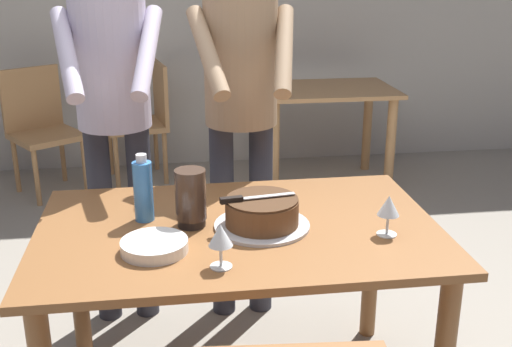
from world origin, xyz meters
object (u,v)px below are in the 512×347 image
object	(u,v)px
cake_on_platter	(262,214)
wine_glass_far	(389,207)
cake_knife	(242,199)
plate_stack	(154,246)
person_cutting_cake	(241,96)
background_chair_0	(145,117)
hurricane_lamp	(191,198)
person_standing_beside	(113,98)
background_chair_1	(41,126)
wine_glass_near	(221,237)
water_bottle	(143,190)
main_dining_table	(239,255)
background_table	(325,109)

from	to	relation	value
cake_on_platter	wine_glass_far	world-z (taller)	wine_glass_far
cake_on_platter	cake_knife	world-z (taller)	cake_knife
plate_stack	person_cutting_cake	size ratio (longest dim) A/B	0.13
person_cutting_cake	background_chair_0	world-z (taller)	person_cutting_cake
hurricane_lamp	person_standing_beside	distance (m)	0.77
cake_knife	background_chair_1	bearing A→B (deg)	114.20
cake_on_platter	person_standing_beside	size ratio (longest dim) A/B	0.20
plate_stack	wine_glass_near	distance (m)	0.26
water_bottle	hurricane_lamp	distance (m)	0.18
cake_knife	person_standing_beside	distance (m)	0.89
cake_knife	wine_glass_near	xyz separation A→B (m)	(-0.10, -0.27, -0.01)
plate_stack	background_chair_1	xyz separation A→B (m)	(-0.85, 2.71, -0.28)
wine_glass_far	main_dining_table	bearing A→B (deg)	163.84
person_cutting_cake	background_chair_1	xyz separation A→B (m)	(-1.24, 1.88, -0.58)
person_standing_beside	cake_knife	bearing A→B (deg)	-56.95
wine_glass_far	person_cutting_cake	xyz separation A→B (m)	(-0.41, 0.81, 0.22)
plate_stack	person_standing_beside	size ratio (longest dim) A/B	0.13
hurricane_lamp	person_standing_beside	xyz separation A→B (m)	(-0.30, 0.67, 0.22)
cake_on_platter	main_dining_table	bearing A→B (deg)	165.85
main_dining_table	wine_glass_far	distance (m)	0.56
background_chair_0	background_chair_1	size ratio (longest dim) A/B	1.00
wine_glass_near	person_cutting_cake	bearing A→B (deg)	79.49
cake_knife	background_table	distance (m)	2.62
wine_glass_far	cake_on_platter	bearing A→B (deg)	163.45
background_chair_0	cake_on_platter	bearing A→B (deg)	-79.78
main_dining_table	background_chair_1	bearing A→B (deg)	114.26
wine_glass_far	person_standing_beside	size ratio (longest dim) A/B	0.08
wine_glass_far	person_cutting_cake	bearing A→B (deg)	116.66
wine_glass_far	hurricane_lamp	distance (m)	0.69
water_bottle	plate_stack	bearing A→B (deg)	-82.04
wine_glass_far	water_bottle	distance (m)	0.87
hurricane_lamp	background_chair_0	xyz separation A→B (m)	(-0.25, 2.69, -0.37)
plate_stack	background_chair_1	size ratio (longest dim) A/B	0.24
main_dining_table	cake_on_platter	world-z (taller)	cake_on_platter
background_table	wine_glass_far	bearing A→B (deg)	-99.36
plate_stack	wine_glass_far	world-z (taller)	wine_glass_far
background_table	cake_knife	bearing A→B (deg)	-110.45
plate_stack	person_cutting_cake	xyz separation A→B (m)	(0.39, 0.83, 0.31)
wine_glass_near	person_standing_beside	bearing A→B (deg)	110.56
background_table	person_standing_beside	bearing A→B (deg)	-128.96
cake_knife	plate_stack	size ratio (longest dim) A/B	1.23
background_chair_0	hurricane_lamp	bearing A→B (deg)	-84.76
water_bottle	person_cutting_cake	size ratio (longest dim) A/B	0.15
hurricane_lamp	background_chair_1	distance (m)	2.73
background_table	hurricane_lamp	bearing A→B (deg)	-114.48
main_dining_table	person_standing_beside	bearing A→B (deg)	123.59
cake_on_platter	background_chair_1	bearing A→B (deg)	115.59
person_cutting_cake	hurricane_lamp	bearing A→B (deg)	-111.78
plate_stack	person_standing_beside	world-z (taller)	person_standing_beside
main_dining_table	person_standing_beside	xyz separation A→B (m)	(-0.46, 0.70, 0.44)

